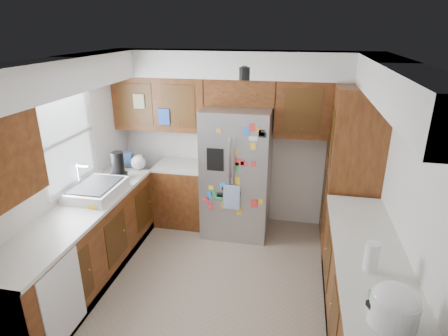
{
  "coord_description": "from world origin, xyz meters",
  "views": [
    {
      "loc": [
        0.79,
        -3.55,
        2.8
      ],
      "look_at": [
        -0.01,
        0.35,
        1.28
      ],
      "focal_mm": 30.0,
      "sensor_mm": 36.0,
      "label": 1
    }
  ],
  "objects": [
    {
      "name": "rice_cooker",
      "position": [
        1.5,
        -1.38,
        1.07
      ],
      "size": [
        0.33,
        0.32,
        0.28
      ],
      "color": "white",
      "rests_on": "right_counter_run"
    },
    {
      "name": "room_shell",
      "position": [
        -0.11,
        0.36,
        1.82
      ],
      "size": [
        3.64,
        3.24,
        2.52
      ],
      "color": "silver",
      "rests_on": "ground"
    },
    {
      "name": "left_counter_clutter",
      "position": [
        -1.45,
        0.81,
        1.05
      ],
      "size": [
        0.4,
        0.84,
        0.38
      ],
      "color": "black",
      "rests_on": "left_counter_run"
    },
    {
      "name": "sink_assembly",
      "position": [
        -1.5,
        0.1,
        0.99
      ],
      "size": [
        0.52,
        0.71,
        0.37
      ],
      "color": "white",
      "rests_on": "left_counter_run"
    },
    {
      "name": "fridge_top_items",
      "position": [
        -0.07,
        1.36,
        2.27
      ],
      "size": [
        0.6,
        0.32,
        0.26
      ],
      "color": "#2651B1",
      "rests_on": "bridge_cabinet"
    },
    {
      "name": "paper_towel",
      "position": [
        1.45,
        -0.79,
        1.05
      ],
      "size": [
        0.11,
        0.11,
        0.26
      ],
      "primitive_type": "cylinder",
      "color": "white",
      "rests_on": "right_counter_run"
    },
    {
      "name": "floor",
      "position": [
        0.0,
        0.0,
        0.0
      ],
      "size": [
        3.6,
        3.6,
        0.0
      ],
      "primitive_type": "plane",
      "color": "gray",
      "rests_on": "ground"
    },
    {
      "name": "right_counter_run",
      "position": [
        1.5,
        -0.47,
        0.42
      ],
      "size": [
        0.63,
        2.25,
        0.92
      ],
      "color": "#431D0C",
      "rests_on": "ground"
    },
    {
      "name": "pantry",
      "position": [
        1.5,
        1.15,
        1.07
      ],
      "size": [
        0.6,
        0.9,
        2.15
      ],
      "primitive_type": "cube",
      "color": "#431D0C",
      "rests_on": "ground"
    },
    {
      "name": "bridge_cabinet",
      "position": [
        0.0,
        1.43,
        1.98
      ],
      "size": [
        0.96,
        0.34,
        0.35
      ],
      "primitive_type": "cube",
      "color": "#431D0C",
      "rests_on": "fridge"
    },
    {
      "name": "fridge",
      "position": [
        -0.0,
        1.2,
        0.9
      ],
      "size": [
        0.9,
        0.79,
        1.8
      ],
      "color": "#959499",
      "rests_on": "ground"
    },
    {
      "name": "left_counter_run",
      "position": [
        -1.36,
        0.03,
        0.43
      ],
      "size": [
        1.36,
        3.2,
        0.92
      ],
      "color": "#431D0C",
      "rests_on": "ground"
    }
  ]
}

